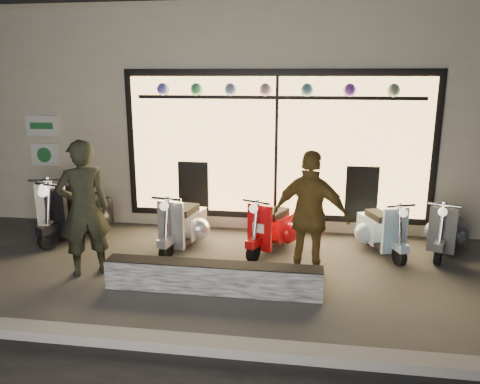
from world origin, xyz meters
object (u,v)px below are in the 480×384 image
object	(u,v)px
scooter_silver	(185,224)
scooter_red	(274,227)
graffiti_barrier	(213,277)
woman	(311,216)
man	(84,209)

from	to	relation	value
scooter_silver	scooter_red	world-z (taller)	scooter_silver
scooter_red	graffiti_barrier	bearing A→B (deg)	-87.78
graffiti_barrier	scooter_silver	bearing A→B (deg)	116.49
woman	man	bearing A→B (deg)	19.92
graffiti_barrier	scooter_silver	size ratio (longest dim) A/B	2.13
scooter_silver	woman	distance (m)	2.31
scooter_red	man	xyz separation A→B (m)	(-2.55, -1.39, 0.60)
scooter_silver	woman	world-z (taller)	woman
scooter_silver	man	size ratio (longest dim) A/B	0.69
scooter_silver	man	bearing A→B (deg)	-120.02
man	woman	world-z (taller)	man
man	graffiti_barrier	bearing A→B (deg)	136.54
scooter_silver	scooter_red	bearing A→B (deg)	14.86
scooter_silver	man	world-z (taller)	man
man	scooter_silver	bearing A→B (deg)	-164.64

